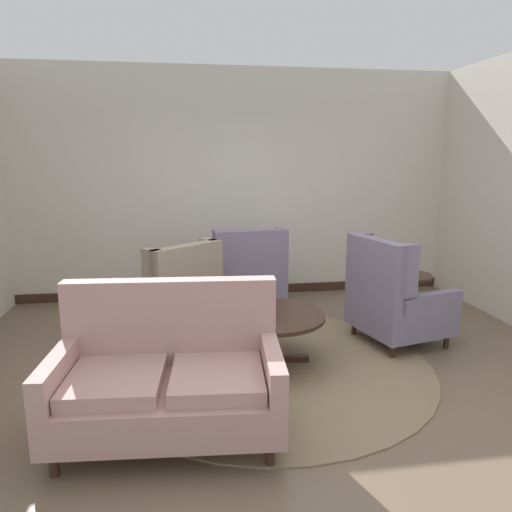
{
  "coord_description": "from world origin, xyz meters",
  "views": [
    {
      "loc": [
        -0.73,
        -3.71,
        1.88
      ],
      "look_at": [
        -0.06,
        0.66,
        0.96
      ],
      "focal_mm": 33.42,
      "sensor_mm": 36.0,
      "label": 1
    }
  ],
  "objects_px": {
    "coffee_table": "(270,322)",
    "settee": "(169,378)",
    "side_table": "(404,300)",
    "armchair_far_left": "(247,277)",
    "porcelain_vase": "(266,299)",
    "armchair_beside_settee": "(393,300)",
    "armchair_foreground_right": "(173,298)"
  },
  "relations": [
    {
      "from": "side_table",
      "to": "armchair_far_left",
      "type": "bearing_deg",
      "value": 141.42
    },
    {
      "from": "settee",
      "to": "armchair_beside_settee",
      "type": "distance_m",
      "value": 2.58
    },
    {
      "from": "coffee_table",
      "to": "settee",
      "type": "relative_size",
      "value": 0.64
    },
    {
      "from": "coffee_table",
      "to": "settee",
      "type": "xyz_separation_m",
      "value": [
        -0.89,
        -1.01,
        0.01
      ]
    },
    {
      "from": "armchair_foreground_right",
      "to": "side_table",
      "type": "height_order",
      "value": "armchair_foreground_right"
    },
    {
      "from": "coffee_table",
      "to": "porcelain_vase",
      "type": "distance_m",
      "value": 0.23
    },
    {
      "from": "armchair_beside_settee",
      "to": "armchair_foreground_right",
      "type": "bearing_deg",
      "value": 63.93
    },
    {
      "from": "side_table",
      "to": "coffee_table",
      "type": "bearing_deg",
      "value": -165.7
    },
    {
      "from": "settee",
      "to": "armchair_far_left",
      "type": "xyz_separation_m",
      "value": [
        0.89,
        2.57,
        0.03
      ]
    },
    {
      "from": "armchair_beside_settee",
      "to": "armchair_far_left",
      "type": "distance_m",
      "value": 1.82
    },
    {
      "from": "armchair_beside_settee",
      "to": "armchair_far_left",
      "type": "relative_size",
      "value": 1.05
    },
    {
      "from": "armchair_far_left",
      "to": "side_table",
      "type": "distance_m",
      "value": 1.89
    },
    {
      "from": "armchair_foreground_right",
      "to": "porcelain_vase",
      "type": "bearing_deg",
      "value": 94.56
    },
    {
      "from": "coffee_table",
      "to": "side_table",
      "type": "height_order",
      "value": "side_table"
    },
    {
      "from": "coffee_table",
      "to": "armchair_foreground_right",
      "type": "height_order",
      "value": "armchair_foreground_right"
    },
    {
      "from": "porcelain_vase",
      "to": "settee",
      "type": "relative_size",
      "value": 0.23
    },
    {
      "from": "coffee_table",
      "to": "armchair_far_left",
      "type": "height_order",
      "value": "armchair_far_left"
    },
    {
      "from": "porcelain_vase",
      "to": "settee",
      "type": "xyz_separation_m",
      "value": [
        -0.84,
        -0.98,
        -0.22
      ]
    },
    {
      "from": "coffee_table",
      "to": "armchair_foreground_right",
      "type": "bearing_deg",
      "value": 137.87
    },
    {
      "from": "settee",
      "to": "armchair_foreground_right",
      "type": "xyz_separation_m",
      "value": [
        -0.0,
        1.82,
        0.02
      ]
    },
    {
      "from": "armchair_foreground_right",
      "to": "coffee_table",
      "type": "bearing_deg",
      "value": 97.42
    },
    {
      "from": "porcelain_vase",
      "to": "side_table",
      "type": "bearing_deg",
      "value": 15.01
    },
    {
      "from": "porcelain_vase",
      "to": "armchair_far_left",
      "type": "bearing_deg",
      "value": 88.13
    },
    {
      "from": "coffee_table",
      "to": "side_table",
      "type": "bearing_deg",
      "value": 14.3
    },
    {
      "from": "armchair_foreground_right",
      "to": "armchair_far_left",
      "type": "relative_size",
      "value": 1.13
    },
    {
      "from": "settee",
      "to": "armchair_beside_settee",
      "type": "height_order",
      "value": "armchair_beside_settee"
    },
    {
      "from": "porcelain_vase",
      "to": "side_table",
      "type": "relative_size",
      "value": 0.5
    },
    {
      "from": "porcelain_vase",
      "to": "side_table",
      "type": "distance_m",
      "value": 1.6
    },
    {
      "from": "armchair_foreground_right",
      "to": "armchair_far_left",
      "type": "distance_m",
      "value": 1.17
    },
    {
      "from": "armchair_foreground_right",
      "to": "armchair_far_left",
      "type": "xyz_separation_m",
      "value": [
        0.89,
        0.75,
        0.01
      ]
    },
    {
      "from": "armchair_beside_settee",
      "to": "side_table",
      "type": "bearing_deg",
      "value": -81.09
    },
    {
      "from": "armchair_beside_settee",
      "to": "side_table",
      "type": "distance_m",
      "value": 0.17
    }
  ]
}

